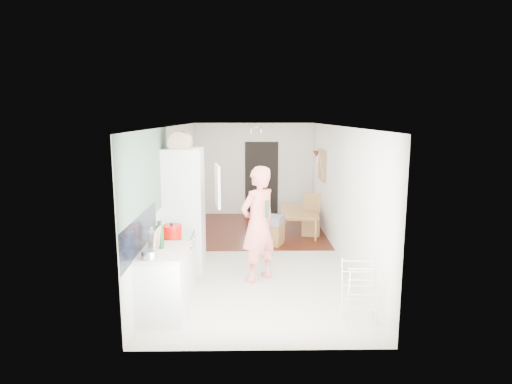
{
  "coord_description": "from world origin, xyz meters",
  "views": [
    {
      "loc": [
        -0.13,
        -8.08,
        2.7
      ],
      "look_at": [
        -0.0,
        0.2,
        1.21
      ],
      "focal_mm": 30.0,
      "sensor_mm": 36.0,
      "label": 1
    }
  ],
  "objects_px": {
    "dining_chair": "(311,215)",
    "stool": "(273,235)",
    "person": "(258,214)",
    "drying_rack": "(360,293)",
    "dining_table": "(300,224)"
  },
  "relations": [
    {
      "from": "person",
      "to": "dining_chair",
      "type": "bearing_deg",
      "value": -156.6
    },
    {
      "from": "drying_rack",
      "to": "dining_table",
      "type": "bearing_deg",
      "value": 97.37
    },
    {
      "from": "dining_chair",
      "to": "stool",
      "type": "height_order",
      "value": "dining_chair"
    },
    {
      "from": "dining_chair",
      "to": "stool",
      "type": "relative_size",
      "value": 2.09
    },
    {
      "from": "drying_rack",
      "to": "dining_chair",
      "type": "bearing_deg",
      "value": 94.55
    },
    {
      "from": "dining_chair",
      "to": "drying_rack",
      "type": "relative_size",
      "value": 1.17
    },
    {
      "from": "dining_table",
      "to": "drying_rack",
      "type": "xyz_separation_m",
      "value": [
        0.27,
        -4.37,
        0.18
      ]
    },
    {
      "from": "dining_table",
      "to": "dining_chair",
      "type": "bearing_deg",
      "value": -124.54
    },
    {
      "from": "person",
      "to": "drying_rack",
      "type": "distance_m",
      "value": 2.12
    },
    {
      "from": "dining_chair",
      "to": "drying_rack",
      "type": "bearing_deg",
      "value": -79.5
    },
    {
      "from": "person",
      "to": "dining_table",
      "type": "bearing_deg",
      "value": -151.44
    },
    {
      "from": "stool",
      "to": "drying_rack",
      "type": "bearing_deg",
      "value": -74.6
    },
    {
      "from": "person",
      "to": "drying_rack",
      "type": "height_order",
      "value": "person"
    },
    {
      "from": "stool",
      "to": "dining_chair",
      "type": "bearing_deg",
      "value": 40.07
    },
    {
      "from": "dining_table",
      "to": "dining_chair",
      "type": "xyz_separation_m",
      "value": [
        0.22,
        -0.18,
        0.25
      ]
    }
  ]
}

